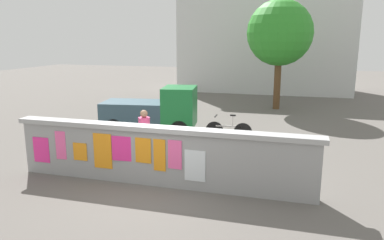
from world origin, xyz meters
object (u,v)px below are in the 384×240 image
at_px(auto_rickshaw_truck, 154,111).
at_px(person_walking, 144,131).
at_px(motorcycle, 223,145).
at_px(bicycle_near, 228,130).
at_px(tree_roadside, 280,33).

bearing_deg(auto_rickshaw_truck, person_walking, -73.04).
relative_size(auto_rickshaw_truck, motorcycle, 2.02).
xyz_separation_m(bicycle_near, person_walking, (-1.92, -3.26, 0.62)).
bearing_deg(person_walking, bicycle_near, 59.50).
distance_m(bicycle_near, tree_roadside, 7.75).
bearing_deg(bicycle_near, auto_rickshaw_truck, 177.43).
height_order(motorcycle, bicycle_near, bicycle_near).
height_order(auto_rickshaw_truck, tree_roadside, tree_roadside).
height_order(bicycle_near, person_walking, person_walking).
bearing_deg(motorcycle, auto_rickshaw_truck, 142.91).
distance_m(auto_rickshaw_truck, tree_roadside, 8.44).
bearing_deg(tree_roadside, bicycle_near, -100.96).
bearing_deg(auto_rickshaw_truck, motorcycle, -37.09).
height_order(motorcycle, person_walking, person_walking).
xyz_separation_m(motorcycle, person_walking, (-2.15, -0.98, 0.52)).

